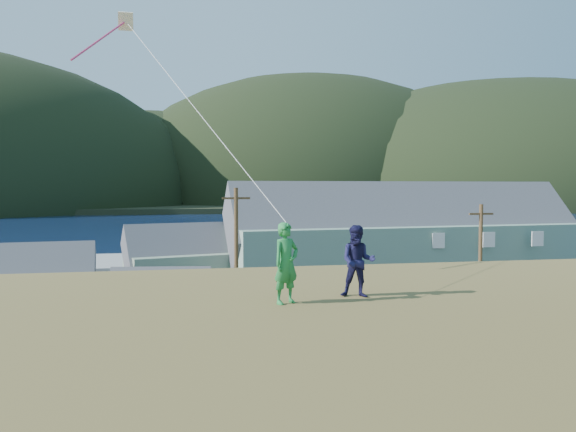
% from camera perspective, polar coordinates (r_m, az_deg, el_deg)
% --- Properties ---
extents(ground, '(900.00, 900.00, 0.00)m').
position_cam_1_polar(ground, '(32.15, -5.13, -14.79)').
color(ground, '#0A1638').
rests_on(ground, ground).
extents(grass_strip, '(110.00, 8.00, 0.10)m').
position_cam_1_polar(grass_strip, '(30.24, -4.75, -15.85)').
color(grass_strip, '#4C3D19').
rests_on(grass_strip, ground).
extents(waterfront_lot, '(72.00, 36.00, 0.12)m').
position_cam_1_polar(waterfront_lot, '(48.56, -7.08, -8.62)').
color(waterfront_lot, '#28282B').
rests_on(waterfront_lot, ground).
extents(wharf, '(26.00, 14.00, 0.90)m').
position_cam_1_polar(wharf, '(71.16, -13.08, -4.64)').
color(wharf, gray).
rests_on(wharf, ground).
extents(far_shore, '(900.00, 320.00, 2.00)m').
position_cam_1_polar(far_shore, '(360.60, -10.17, 1.55)').
color(far_shore, black).
rests_on(far_shore, ground).
extents(far_hills, '(760.00, 265.00, 143.00)m').
position_cam_1_polar(far_hills, '(312.33, -3.55, 1.56)').
color(far_hills, black).
rests_on(far_hills, ground).
extents(lodge, '(36.17, 13.03, 12.46)m').
position_cam_1_polar(lodge, '(56.98, 11.93, -2.13)').
color(lodge, slate).
rests_on(lodge, waterfront_lot).
extents(shed_palegreen_near, '(9.37, 6.43, 6.41)m').
position_cam_1_polar(shed_palegreen_near, '(49.15, -24.16, -5.91)').
color(shed_palegreen_near, gray).
rests_on(shed_palegreen_near, waterfront_lot).
extents(shed_white, '(7.23, 5.29, 5.31)m').
position_cam_1_polar(shed_white, '(38.50, -12.90, -8.70)').
color(shed_white, white).
rests_on(shed_white, waterfront_lot).
extents(shed_palegreen_far, '(12.65, 9.07, 7.69)m').
position_cam_1_polar(shed_palegreen_far, '(54.01, -10.19, -4.37)').
color(shed_palegreen_far, gray).
rests_on(shed_palegreen_far, waterfront_lot).
extents(utility_poles, '(31.61, 0.24, 9.64)m').
position_cam_1_polar(utility_poles, '(32.52, -5.56, -6.28)').
color(utility_poles, '#47331E').
rests_on(utility_poles, waterfront_lot).
extents(parked_cars, '(25.52, 11.66, 1.56)m').
position_cam_1_polar(parked_cars, '(53.25, -17.44, -6.80)').
color(parked_cars, '#B2B2B2').
rests_on(parked_cars, waterfront_lot).
extents(kite_flyer_green, '(0.79, 0.71, 1.82)m').
position_cam_1_polar(kite_flyer_green, '(12.58, -0.19, -4.81)').
color(kite_flyer_green, '#227E39').
rests_on(kite_flyer_green, hillside).
extents(kite_flyer_navy, '(1.00, 0.88, 1.71)m').
position_cam_1_polar(kite_flyer_navy, '(13.40, 7.11, -4.59)').
color(kite_flyer_navy, '#16153A').
rests_on(kite_flyer_navy, hillside).
extents(kite_rig, '(2.62, 3.39, 9.57)m').
position_cam_1_polar(kite_rig, '(19.01, -16.34, 18.01)').
color(kite_rig, '#FBE5BF').
rests_on(kite_rig, ground).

